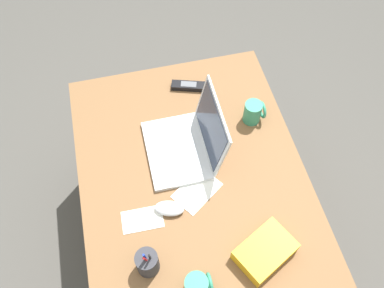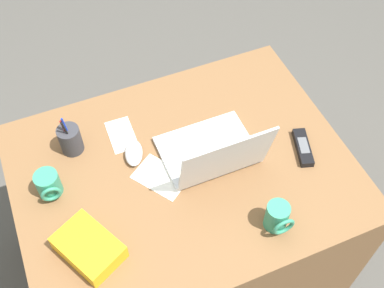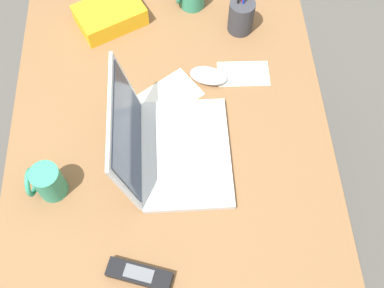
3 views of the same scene
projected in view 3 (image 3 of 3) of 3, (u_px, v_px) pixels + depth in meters
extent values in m
plane|color=#4C4944|center=(177.00, 210.00, 1.90)|extent=(6.00, 6.00, 0.00)
cube|color=brown|center=(174.00, 174.00, 1.59)|extent=(1.13, 0.87, 0.72)
cube|color=silver|center=(186.00, 153.00, 1.21)|extent=(0.32, 0.23, 0.02)
cube|color=silver|center=(178.00, 152.00, 1.20)|extent=(0.26, 0.12, 0.00)
cube|color=silver|center=(213.00, 150.00, 1.20)|extent=(0.09, 0.05, 0.00)
cube|color=silver|center=(126.00, 133.00, 1.10)|extent=(0.31, 0.05, 0.23)
cube|color=#283347|center=(128.00, 133.00, 1.10)|extent=(0.28, 0.04, 0.20)
ellipsoid|color=silver|center=(208.00, 76.00, 1.32)|extent=(0.09, 0.12, 0.03)
cylinder|color=#338C6B|center=(49.00, 182.00, 1.13)|extent=(0.07, 0.07, 0.10)
torus|color=#338C6B|center=(31.00, 182.00, 1.12)|extent=(0.07, 0.01, 0.07)
cube|color=black|center=(139.00, 274.00, 1.06)|extent=(0.09, 0.16, 0.02)
cube|color=#595B60|center=(139.00, 273.00, 1.05)|extent=(0.05, 0.07, 0.00)
cylinder|color=#333338|center=(241.00, 16.00, 1.38)|extent=(0.08, 0.08, 0.11)
cylinder|color=#1933B2|center=(242.00, 7.00, 1.34)|extent=(0.02, 0.01, 0.14)
cylinder|color=black|center=(238.00, 6.00, 1.34)|extent=(0.03, 0.01, 0.14)
cylinder|color=red|center=(241.00, 7.00, 1.35)|extent=(0.02, 0.03, 0.13)
cube|color=#F2AD19|center=(110.00, 15.00, 1.41)|extent=(0.21, 0.24, 0.06)
cube|color=white|center=(167.00, 96.00, 1.30)|extent=(0.19, 0.21, 0.00)
cube|color=white|center=(243.00, 74.00, 1.34)|extent=(0.09, 0.15, 0.00)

